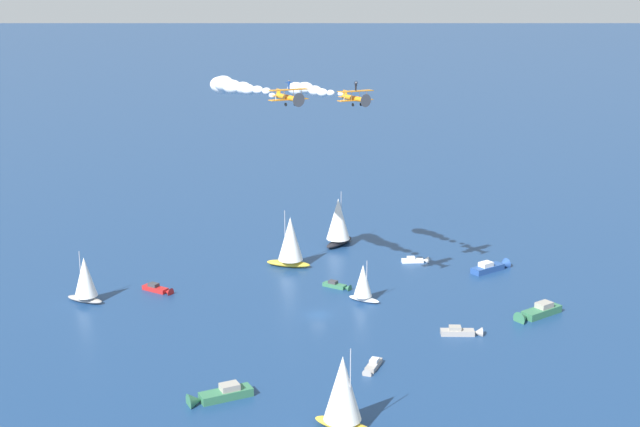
# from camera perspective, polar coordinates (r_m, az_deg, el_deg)

# --- Properties ---
(ground_plane) EXTENTS (2000.00, 2000.00, 0.00)m
(ground_plane) POSITION_cam_1_polar(r_m,az_deg,el_deg) (169.75, -0.13, -6.37)
(ground_plane) COLOR navy
(motorboat_near_centre) EXTENTS (6.12, 3.85, 1.74)m
(motorboat_near_centre) POSITION_cam_1_polar(r_m,az_deg,el_deg) (148.23, 3.27, -9.55)
(motorboat_near_centre) COLOR #9E9993
(motorboat_near_centre) RESTS_ON ground_plane
(motorboat_far_port) EXTENTS (2.40, 7.39, 2.11)m
(motorboat_far_port) POSITION_cam_1_polar(r_m,az_deg,el_deg) (162.81, 8.95, -7.33)
(motorboat_far_port) COLOR #9E9993
(motorboat_far_port) RESTS_ON ground_plane
(sailboat_far_stbd) EXTENTS (5.87, 8.04, 10.18)m
(sailboat_far_stbd) POSITION_cam_1_polar(r_m,az_deg,el_deg) (180.03, -14.49, -4.01)
(sailboat_far_stbd) COLOR #9E9993
(sailboat_far_stbd) RESTS_ON ground_plane
(motorboat_inshore) EXTENTS (4.68, 5.80, 1.74)m
(motorboat_inshore) POSITION_cam_1_polar(r_m,az_deg,el_deg) (183.26, 1.14, -4.55)
(motorboat_inshore) COLOR #33704C
(motorboat_inshore) RESTS_ON ground_plane
(motorboat_offshore) EXTENTS (6.18, 10.07, 2.86)m
(motorboat_offshore) POSITION_cam_1_polar(r_m,az_deg,el_deg) (139.15, -6.44, -11.23)
(motorboat_offshore) COLOR #33704C
(motorboat_offshore) RESTS_ON ground_plane
(sailboat_trailing) EXTENTS (7.76, 9.55, 12.48)m
(sailboat_trailing) POSITION_cam_1_polar(r_m,az_deg,el_deg) (128.17, 1.44, -11.12)
(sailboat_trailing) COLOR gold
(sailboat_trailing) RESTS_ON ground_plane
(sailboat_ahead) EXTENTS (5.13, 6.39, 8.31)m
(sailboat_ahead) POSITION_cam_1_polar(r_m,az_deg,el_deg) (175.36, 2.71, -4.34)
(sailboat_ahead) COLOR white
(sailboat_ahead) RESTS_ON ground_plane
(motorboat_mid_cluster) EXTENTS (7.34, 9.45, 2.80)m
(motorboat_mid_cluster) POSITION_cam_1_polar(r_m,az_deg,el_deg) (196.96, 10.71, -3.30)
(motorboat_mid_cluster) COLOR #23478C
(motorboat_mid_cluster) RESTS_ON ground_plane
(motorboat_outer_ring_a) EXTENTS (1.62, 5.88, 1.70)m
(motorboat_outer_ring_a) POSITION_cam_1_polar(r_m,az_deg,el_deg) (199.80, 6.04, -2.93)
(motorboat_outer_ring_a) COLOR white
(motorboat_outer_ring_a) RESTS_ON ground_plane
(sailboat_outer_ring_b) EXTENTS (9.49, 8.08, 12.63)m
(sailboat_outer_ring_b) POSITION_cam_1_polar(r_m,az_deg,el_deg) (208.92, 1.15, -0.50)
(sailboat_outer_ring_b) COLOR black
(sailboat_outer_ring_b) RESTS_ON ground_plane
(motorboat_outer_ring_c) EXTENTS (5.44, 6.63, 2.00)m
(motorboat_outer_ring_c) POSITION_cam_1_polar(r_m,az_deg,el_deg) (183.92, -10.05, -4.69)
(motorboat_outer_ring_c) COLOR #B21E1E
(motorboat_outer_ring_c) RESTS_ON ground_plane
(sailboat_outer_ring_d) EXTENTS (6.68, 10.01, 12.45)m
(sailboat_outer_ring_d) POSITION_cam_1_polar(r_m,az_deg,el_deg) (194.35, -1.88, -1.76)
(sailboat_outer_ring_d) COLOR gold
(sailboat_outer_ring_d) RESTS_ON ground_plane
(motorboat_outer_ring_e) EXTENTS (8.06, 10.22, 3.04)m
(motorboat_outer_ring_e) POSITION_cam_1_polar(r_m,az_deg,el_deg) (173.28, 13.38, -6.05)
(motorboat_outer_ring_e) COLOR #33704C
(motorboat_outer_ring_e) RESTS_ON ground_plane
(biplane_lead) EXTENTS (6.93, 6.85, 3.58)m
(biplane_lead) POSITION_cam_1_polar(r_m,az_deg,el_deg) (163.80, 2.23, 7.24)
(biplane_lead) COLOR orange
(wingwalker_lead) EXTENTS (0.57, 0.84, 1.76)m
(wingwalker_lead) POSITION_cam_1_polar(r_m,az_deg,el_deg) (163.53, 2.26, 8.01)
(wingwalker_lead) COLOR black
(smoke_trail_lead) EXTENTS (14.74, 11.09, 2.93)m
(smoke_trail_lead) POSITION_cam_1_polar(r_m,az_deg,el_deg) (176.12, -0.87, 7.77)
(smoke_trail_lead) COLOR white
(biplane_wingman) EXTENTS (6.93, 6.85, 3.58)m
(biplane_wingman) POSITION_cam_1_polar(r_m,az_deg,el_deg) (152.23, -1.97, 7.30)
(biplane_wingman) COLOR orange
(wingwalker_wingman) EXTENTS (0.87, 1.32, 1.53)m
(wingwalker_wingman) POSITION_cam_1_polar(r_m,az_deg,el_deg) (151.96, -1.96, 8.10)
(wingwalker_wingman) COLOR #1E4CB2
(smoke_trail_wingman) EXTENTS (20.82, 13.45, 3.76)m
(smoke_trail_wingman) POSITION_cam_1_polar(r_m,az_deg,el_deg) (168.84, -5.62, 7.94)
(smoke_trail_wingman) COLOR white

